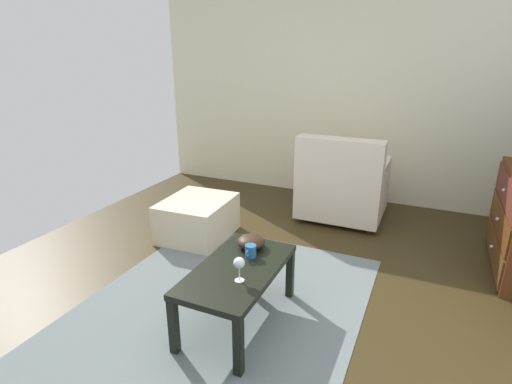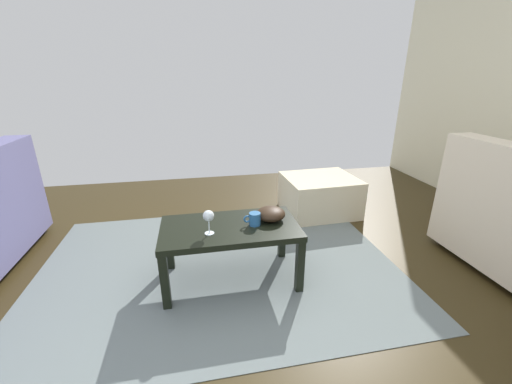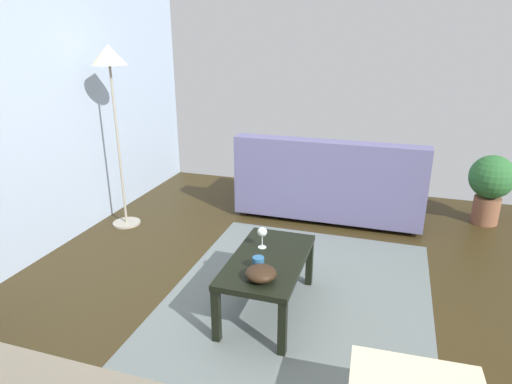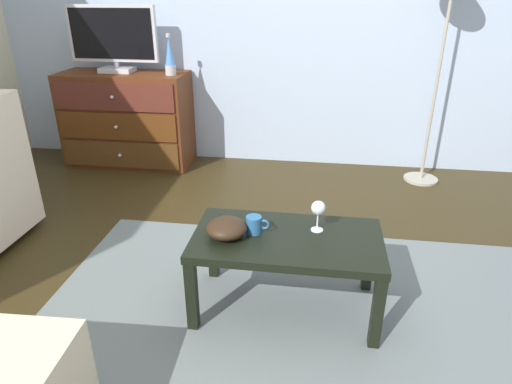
% 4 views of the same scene
% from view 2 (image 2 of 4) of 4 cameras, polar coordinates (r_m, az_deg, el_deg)
% --- Properties ---
extents(ground_plane, '(5.88, 4.79, 0.05)m').
position_cam_2_polar(ground_plane, '(2.32, -1.09, -15.74)').
color(ground_plane, '#342913').
extents(area_rug, '(2.60, 1.90, 0.01)m').
position_cam_2_polar(area_rug, '(2.45, -6.67, -12.92)').
color(area_rug, slate).
rests_on(area_rug, ground_plane).
extents(coffee_table, '(0.90, 0.49, 0.41)m').
position_cam_2_polar(coffee_table, '(2.12, -4.70, -7.45)').
color(coffee_table, black).
rests_on(coffee_table, ground_plane).
extents(wine_glass, '(0.07, 0.07, 0.16)m').
position_cam_2_polar(wine_glass, '(1.96, -8.59, -4.44)').
color(wine_glass, silver).
rests_on(wine_glass, coffee_table).
extents(mug, '(0.11, 0.08, 0.08)m').
position_cam_2_polar(mug, '(2.08, -0.30, -4.91)').
color(mug, '#2A5E91').
rests_on(mug, coffee_table).
extents(bowl_decorative, '(0.20, 0.20, 0.09)m').
position_cam_2_polar(bowl_decorative, '(2.15, 2.70, -3.96)').
color(bowl_decorative, black).
rests_on(bowl_decorative, coffee_table).
extents(ottoman, '(0.73, 0.63, 0.38)m').
position_cam_2_polar(ottoman, '(3.29, 11.41, -0.53)').
color(ottoman, beige).
rests_on(ottoman, ground_plane).
extents(potted_plant, '(0.44, 0.44, 0.72)m').
position_cam_2_polar(potted_plant, '(4.20, -38.85, 3.36)').
color(potted_plant, brown).
rests_on(potted_plant, ground_plane).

